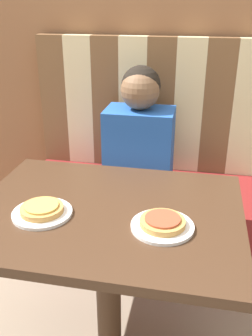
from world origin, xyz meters
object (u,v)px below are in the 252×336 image
object	(u,v)px
person	(140,130)
pizza_right	(163,222)
plate_left	(42,213)
plate_right	(162,226)
pizza_left	(42,209)

from	to	relation	value
person	pizza_right	bearing A→B (deg)	-75.21
pizza_right	plate_left	bearing A→B (deg)	-180.00
plate_left	pizza_right	xyz separation A→B (m)	(0.42, 0.00, 0.02)
plate_right	pizza_left	distance (m)	0.42
person	pizza_right	distance (m)	0.83
plate_right	pizza_left	xyz separation A→B (m)	(-0.42, 0.00, 0.02)
pizza_left	pizza_right	size ratio (longest dim) A/B	1.00
plate_left	pizza_right	distance (m)	0.42
person	plate_right	bearing A→B (deg)	-75.21
person	pizza_left	bearing A→B (deg)	-104.79
plate_right	pizza_left	size ratio (longest dim) A/B	1.39
plate_left	plate_right	world-z (taller)	same
plate_right	pizza_left	bearing A→B (deg)	180.00
plate_left	plate_right	bearing A→B (deg)	0.00
plate_left	plate_right	xyz separation A→B (m)	(0.42, 0.00, 0.00)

